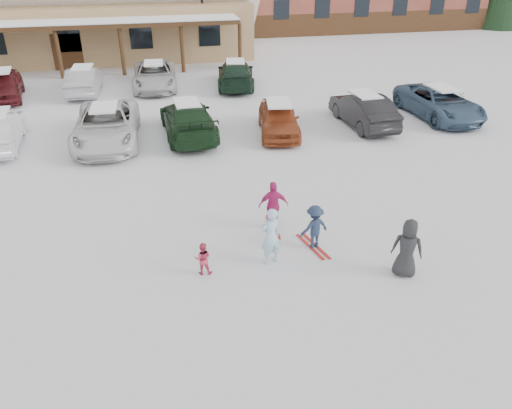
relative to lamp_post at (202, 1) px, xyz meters
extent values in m
plane|color=white|center=(-1.75, -24.25, -3.73)|extent=(160.00, 160.00, 0.00)
cube|color=tan|center=(-10.75, 3.75, -1.93)|extent=(28.00, 10.00, 3.60)
cube|color=#422814|center=(-10.75, -2.45, -0.83)|extent=(25.20, 2.60, 0.25)
cube|color=#422814|center=(14.25, 6.79, -2.83)|extent=(24.00, 0.10, 1.80)
cylinder|color=black|center=(0.00, 0.00, -0.53)|extent=(0.16, 0.16, 6.40)
cylinder|color=black|center=(28.25, 7.75, -3.07)|extent=(0.60, 0.60, 1.32)
cylinder|color=black|center=(4.25, 19.75, -3.19)|extent=(0.60, 0.60, 1.08)
cylinder|color=black|center=(32.25, 21.75, -3.04)|extent=(0.60, 0.60, 1.38)
imported|color=#A8D4EB|center=(-1.37, -24.63, -2.94)|extent=(0.67, 0.54, 1.60)
imported|color=#CA3A56|center=(-3.14, -24.74, -3.29)|extent=(0.49, 0.41, 0.89)
imported|color=#1E2C45|center=(-0.04, -24.18, -3.10)|extent=(0.91, 0.65, 1.27)
cube|color=#B02119|center=(-0.04, -24.18, -3.72)|extent=(0.52, 1.41, 0.03)
imported|color=#C42570|center=(-0.86, -22.93, -3.00)|extent=(0.90, 0.46, 1.47)
cube|color=#B02119|center=(-0.86, -22.93, -3.72)|extent=(0.36, 1.41, 0.03)
imported|color=#242426|center=(1.80, -25.86, -2.95)|extent=(0.91, 0.82, 1.56)
imported|color=silver|center=(-5.86, -14.85, -2.98)|extent=(2.69, 5.53, 1.51)
imported|color=#163219|center=(-2.53, -14.78, -3.00)|extent=(2.27, 5.12, 1.46)
imported|color=#9C4420|center=(1.27, -15.36, -3.04)|extent=(2.29, 4.27, 1.38)
imported|color=black|center=(5.22, -15.14, -3.02)|extent=(1.74, 4.44, 1.44)
imported|color=#405A73|center=(9.14, -14.78, -3.03)|extent=(2.60, 5.19, 1.41)
imported|color=#59181D|center=(-11.35, -7.33, -2.99)|extent=(2.28, 4.53, 1.48)
imported|color=#A2A3A7|center=(-7.35, -7.09, -3.03)|extent=(1.68, 4.35, 1.41)
imported|color=silver|center=(-3.62, -6.79, -3.04)|extent=(2.55, 5.14, 1.40)
imported|color=#183121|center=(0.84, -7.49, -3.03)|extent=(2.77, 5.15, 1.42)
camera|label=1|loc=(-4.04, -35.10, 3.84)|focal=35.00mm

